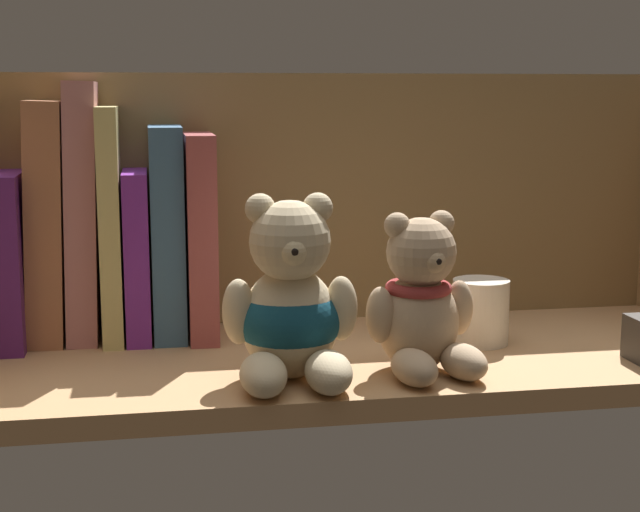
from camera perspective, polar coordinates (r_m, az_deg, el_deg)
name	(u,v)px	position (r cm, az deg, el deg)	size (l,w,h in cm)	color
shelf_board	(349,363)	(88.61, 1.73, -6.47)	(72.56, 27.14, 2.00)	tan
shelf_back_panel	(321,208)	(99.66, 0.08, 2.94)	(74.96, 1.20, 27.78)	olive
book_1	(11,257)	(95.71, -18.12, -0.06)	(3.27, 13.72, 16.46)	#531E6C
book_2	(47,222)	(94.79, -16.10, 1.98)	(3.38, 9.49, 23.08)	#A86A47
book_3	(83,212)	(94.38, -14.09, 2.59)	(2.89, 9.43, 24.89)	#B77474
book_4	(111,223)	(94.39, -12.46, 1.94)	(1.95, 11.75, 22.54)	#CFC076
book_5	(137,254)	(94.78, -10.95, 0.15)	(2.34, 11.65, 16.41)	#732897
book_6	(167,231)	(94.46, -9.19, 1.48)	(3.14, 11.26, 20.68)	#395E81
book_7	(200,234)	(94.62, -7.26, 1.32)	(2.77, 13.07, 19.96)	#9E4747
teddy_bear_larger	(290,308)	(78.80, -1.80, -3.14)	(11.45, 11.95, 15.72)	beige
teddy_bear_smaller	(422,305)	(81.57, 6.15, -2.92)	(10.32, 10.75, 13.90)	tan
pillar_candle	(480,312)	(92.12, 9.64, -3.33)	(5.41, 5.41, 6.22)	silver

